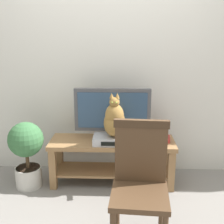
% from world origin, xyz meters
% --- Properties ---
extents(ground_plane, '(12.00, 12.00, 0.00)m').
position_xyz_m(ground_plane, '(0.00, 0.00, 0.00)').
color(ground_plane, gray).
extents(back_wall, '(7.00, 0.12, 2.80)m').
position_xyz_m(back_wall, '(0.00, 0.85, 1.40)').
color(back_wall, silver).
rests_on(back_wall, ground).
extents(tv_stand, '(1.31, 0.43, 0.48)m').
position_xyz_m(tv_stand, '(0.03, 0.45, 0.33)').
color(tv_stand, olive).
rests_on(tv_stand, ground).
extents(tv, '(0.80, 0.20, 0.54)m').
position_xyz_m(tv, '(0.03, 0.52, 0.76)').
color(tv, '#4C4C51').
rests_on(tv, tv_stand).
extents(media_box, '(0.43, 0.26, 0.08)m').
position_xyz_m(media_box, '(0.05, 0.39, 0.52)').
color(media_box, '#BCBCC1').
rests_on(media_box, tv_stand).
extents(cat, '(0.22, 0.37, 0.46)m').
position_xyz_m(cat, '(0.05, 0.37, 0.73)').
color(cat, olive).
rests_on(cat, media_box).
extents(wooden_chair, '(0.44, 0.44, 0.96)m').
position_xyz_m(wooden_chair, '(0.27, -0.47, 0.54)').
color(wooden_chair, '#513823').
rests_on(wooden_chair, ground).
extents(book_stack, '(0.26, 0.20, 0.13)m').
position_xyz_m(book_stack, '(0.51, 0.49, 0.54)').
color(book_stack, '#B2332D').
rests_on(book_stack, tv_stand).
extents(potted_plant, '(0.36, 0.36, 0.71)m').
position_xyz_m(potted_plant, '(-0.85, 0.33, 0.42)').
color(potted_plant, beige).
rests_on(potted_plant, ground).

